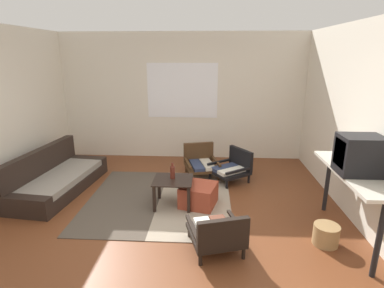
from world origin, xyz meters
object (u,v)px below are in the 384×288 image
object	(u,v)px
coffee_table	(173,185)
armchair_by_window	(201,162)
armchair_corner	(233,167)
console_shelf	(353,179)
wicker_basket	(326,235)
crt_television	(360,155)
couch	(56,179)
armchair_striped_foreground	(217,233)
glass_bottle	(173,172)
clay_vase	(345,154)
ottoman_orange	(199,195)

from	to	relation	value
coffee_table	armchair_by_window	bearing A→B (deg)	73.66
coffee_table	armchair_corner	size ratio (longest dim) A/B	0.71
console_shelf	wicker_basket	world-z (taller)	console_shelf
armchair_by_window	crt_television	bearing A→B (deg)	-48.11
wicker_basket	couch	bearing A→B (deg)	161.84
coffee_table	armchair_striped_foreground	bearing A→B (deg)	-59.65
couch	armchair_by_window	distance (m)	2.59
armchair_corner	glass_bottle	bearing A→B (deg)	-133.96
coffee_table	armchair_striped_foreground	size ratio (longest dim) A/B	0.75
armchair_corner	crt_television	xyz separation A→B (m)	(1.30, -1.86, 0.87)
armchair_corner	glass_bottle	size ratio (longest dim) A/B	3.28
armchair_striped_foreground	armchair_corner	xyz separation A→B (m)	(0.33, 2.16, 0.02)
coffee_table	glass_bottle	xyz separation A→B (m)	(-0.01, 0.03, 0.19)
coffee_table	console_shelf	size ratio (longest dim) A/B	0.38
console_shelf	armchair_corner	bearing A→B (deg)	126.10
armchair_by_window	console_shelf	bearing A→B (deg)	-46.99
glass_bottle	wicker_basket	world-z (taller)	glass_bottle
clay_vase	glass_bottle	xyz separation A→B (m)	(-2.28, 0.46, -0.49)
armchair_corner	coffee_table	bearing A→B (deg)	-132.74
ottoman_orange	crt_television	world-z (taller)	crt_television
couch	crt_television	distance (m)	4.61
armchair_by_window	armchair_corner	world-z (taller)	armchair_by_window
console_shelf	armchair_by_window	bearing A→B (deg)	133.01
console_shelf	couch	bearing A→B (deg)	164.94
couch	wicker_basket	distance (m)	4.26
clay_vase	armchair_by_window	bearing A→B (deg)	137.51
couch	clay_vase	size ratio (longest dim) A/B	6.61
coffee_table	armchair_by_window	world-z (taller)	armchair_by_window
couch	glass_bottle	bearing A→B (deg)	-11.26
wicker_basket	armchair_striped_foreground	bearing A→B (deg)	-170.58
wicker_basket	console_shelf	bearing A→B (deg)	28.78
ottoman_orange	glass_bottle	world-z (taller)	glass_bottle
coffee_table	console_shelf	xyz separation A→B (m)	(2.28, -0.72, 0.46)
armchair_by_window	armchair_corner	distance (m)	0.64
coffee_table	crt_television	world-z (taller)	crt_television
wicker_basket	ottoman_orange	bearing A→B (deg)	149.97
console_shelf	ottoman_orange	bearing A→B (deg)	158.00
armchair_striped_foreground	ottoman_orange	world-z (taller)	armchair_striped_foreground
couch	armchair_corner	world-z (taller)	couch
armchair_corner	crt_television	world-z (taller)	crt_television
armchair_corner	console_shelf	bearing A→B (deg)	-53.90
armchair_corner	crt_television	distance (m)	2.43
armchair_by_window	console_shelf	world-z (taller)	console_shelf
console_shelf	crt_television	world-z (taller)	crt_television
armchair_by_window	ottoman_orange	xyz separation A→B (m)	(0.00, -1.27, -0.09)
crt_television	glass_bottle	distance (m)	2.50
armchair_by_window	ottoman_orange	distance (m)	1.27
coffee_table	armchair_striped_foreground	world-z (taller)	armchair_striped_foreground
couch	armchair_corner	size ratio (longest dim) A/B	2.48
armchair_striped_foreground	crt_television	bearing A→B (deg)	10.59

